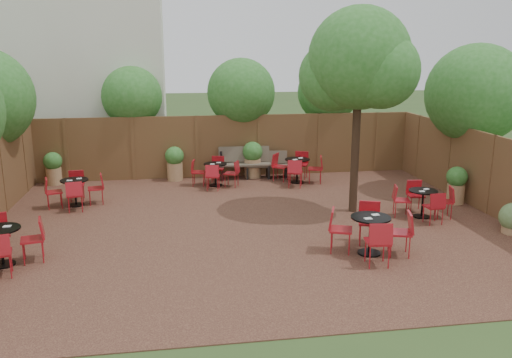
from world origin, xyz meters
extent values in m
plane|color=#354F23|center=(0.00, 0.00, 0.00)|extent=(80.00, 80.00, 0.00)
cube|color=#3E2219|center=(0.00, 0.00, 0.01)|extent=(12.00, 10.00, 0.02)
cube|color=brown|center=(0.00, 5.00, 1.00)|extent=(12.00, 0.08, 2.00)
cube|color=brown|center=(6.00, 0.00, 1.00)|extent=(0.08, 10.00, 2.00)
cube|color=silver|center=(-4.50, 8.00, 4.00)|extent=(5.00, 4.00, 8.00)
sphere|color=#2C6C23|center=(-3.00, 5.70, 2.57)|extent=(1.91, 1.91, 1.91)
sphere|color=#2C6C23|center=(0.50, 5.60, 2.67)|extent=(2.22, 2.22, 2.22)
sphere|color=#2C6C23|center=(3.50, 5.80, 2.62)|extent=(2.07, 2.07, 2.07)
sphere|color=#2C6C23|center=(6.60, 2.00, 2.83)|extent=(2.76, 2.76, 2.76)
cylinder|color=black|center=(2.72, 0.71, 2.02)|extent=(0.22, 0.22, 4.00)
sphere|color=#2C6C23|center=(2.72, 0.71, 3.82)|extent=(2.45, 2.45, 2.45)
sphere|color=#2C6C23|center=(2.22, 1.11, 3.38)|extent=(1.72, 1.72, 1.72)
sphere|color=#2C6C23|center=(3.12, 0.31, 3.54)|extent=(1.79, 1.79, 1.79)
cube|color=brown|center=(0.47, 4.55, 0.49)|extent=(1.64, 0.55, 0.05)
cube|color=brown|center=(0.47, 4.77, 0.78)|extent=(1.63, 0.19, 0.49)
cube|color=black|center=(-0.26, 4.55, 0.24)|extent=(0.08, 0.49, 0.43)
cube|color=black|center=(1.21, 4.55, 0.24)|extent=(0.08, 0.49, 0.43)
cube|color=brown|center=(1.17, 4.55, 0.41)|extent=(1.42, 0.59, 0.05)
cube|color=brown|center=(1.17, 4.73, 0.66)|extent=(1.38, 0.29, 0.42)
cube|color=black|center=(0.55, 4.55, 0.20)|extent=(0.11, 0.42, 0.37)
cube|color=black|center=(1.80, 4.55, 0.20)|extent=(0.11, 0.42, 0.37)
cylinder|color=black|center=(2.09, -2.12, 0.04)|extent=(0.46, 0.46, 0.03)
cylinder|color=black|center=(2.09, -2.12, 0.41)|extent=(0.05, 0.05, 0.73)
cylinder|color=black|center=(2.09, -2.12, 0.78)|extent=(0.79, 0.79, 0.03)
cube|color=white|center=(2.22, -2.04, 0.81)|extent=(0.17, 0.13, 0.02)
cube|color=white|center=(1.99, -2.25, 0.81)|extent=(0.17, 0.13, 0.02)
cylinder|color=black|center=(-5.00, -1.61, 0.03)|extent=(0.44, 0.44, 0.03)
cylinder|color=black|center=(-5.00, -1.61, 0.39)|extent=(0.05, 0.05, 0.69)
cube|color=white|center=(-4.88, -1.53, 0.77)|extent=(0.16, 0.13, 0.01)
cylinder|color=black|center=(4.22, -0.05, 0.03)|extent=(0.40, 0.40, 0.03)
cylinder|color=black|center=(4.22, -0.05, 0.36)|extent=(0.05, 0.05, 0.64)
cylinder|color=black|center=(4.22, -0.05, 0.69)|extent=(0.69, 0.69, 0.03)
cube|color=white|center=(4.33, 0.03, 0.71)|extent=(0.14, 0.10, 0.01)
cube|color=white|center=(4.13, -0.16, 0.71)|extent=(0.14, 0.10, 0.01)
cylinder|color=black|center=(-0.53, 3.80, 0.03)|extent=(0.40, 0.40, 0.03)
cylinder|color=black|center=(-0.53, 3.80, 0.36)|extent=(0.05, 0.05, 0.64)
cylinder|color=black|center=(-0.53, 3.80, 0.69)|extent=(0.70, 0.70, 0.03)
cube|color=white|center=(-0.42, 3.87, 0.71)|extent=(0.15, 0.13, 0.01)
cube|color=white|center=(-0.62, 3.69, 0.71)|extent=(0.15, 0.13, 0.01)
cylinder|color=black|center=(2.00, 3.80, 0.03)|extent=(0.44, 0.44, 0.03)
cylinder|color=black|center=(2.00, 3.80, 0.39)|extent=(0.05, 0.05, 0.70)
cylinder|color=black|center=(2.00, 3.80, 0.75)|extent=(0.76, 0.76, 0.03)
cube|color=white|center=(2.12, 3.88, 0.77)|extent=(0.17, 0.15, 0.01)
cube|color=white|center=(1.90, 3.68, 0.77)|extent=(0.17, 0.15, 0.01)
cylinder|color=black|center=(-4.33, 2.28, 0.03)|extent=(0.41, 0.41, 0.03)
cylinder|color=black|center=(-4.33, 2.28, 0.37)|extent=(0.05, 0.05, 0.66)
cylinder|color=black|center=(-4.33, 2.28, 0.71)|extent=(0.72, 0.72, 0.03)
cube|color=white|center=(-4.22, 2.36, 0.73)|extent=(0.15, 0.12, 0.01)
cube|color=white|center=(-4.42, 2.17, 0.73)|extent=(0.15, 0.12, 0.01)
cylinder|color=#A17A50|center=(-1.73, 4.69, 0.30)|extent=(0.49, 0.49, 0.56)
sphere|color=#2C6C23|center=(-1.73, 4.69, 0.80)|extent=(0.58, 0.58, 0.58)
cylinder|color=#A17A50|center=(0.74, 4.70, 0.32)|extent=(0.53, 0.53, 0.60)
sphere|color=#2C6C23|center=(0.74, 4.70, 0.86)|extent=(0.63, 0.63, 0.63)
cylinder|color=#A17A50|center=(-5.37, 4.70, 0.28)|extent=(0.45, 0.45, 0.52)
sphere|color=#2C6C23|center=(-5.37, 4.70, 0.75)|extent=(0.55, 0.55, 0.55)
cylinder|color=#A17A50|center=(5.65, 0.94, 0.28)|extent=(0.45, 0.45, 0.52)
sphere|color=#2C6C23|center=(5.65, 0.94, 0.75)|extent=(0.55, 0.55, 0.55)
camera|label=1|loc=(-1.67, -11.51, 3.99)|focal=36.71mm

